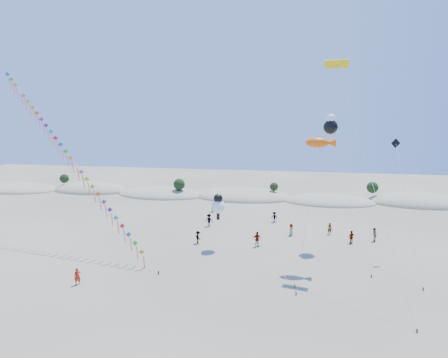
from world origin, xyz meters
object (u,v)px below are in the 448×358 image
(fish_kite, at_px, (321,143))
(kite_train, at_px, (66,153))
(flyer_foreground, at_px, (77,276))
(parafoil_kite, at_px, (338,67))

(fish_kite, bearing_deg, kite_train, 178.67)
(fish_kite, bearing_deg, flyer_foreground, -156.59)
(kite_train, xyz_separation_m, parafoil_kite, (30.73, -0.11, 9.20))
(flyer_foreground, bearing_deg, parafoil_kite, -15.24)
(parafoil_kite, distance_m, flyer_foreground, 32.54)
(parafoil_kite, xyz_separation_m, flyer_foreground, (-23.82, -10.29, -19.64))
(fish_kite, relative_size, parafoil_kite, 0.63)
(parafoil_kite, height_order, flyer_foreground, parafoil_kite)
(kite_train, relative_size, fish_kite, 1.93)
(kite_train, distance_m, parafoil_kite, 32.08)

